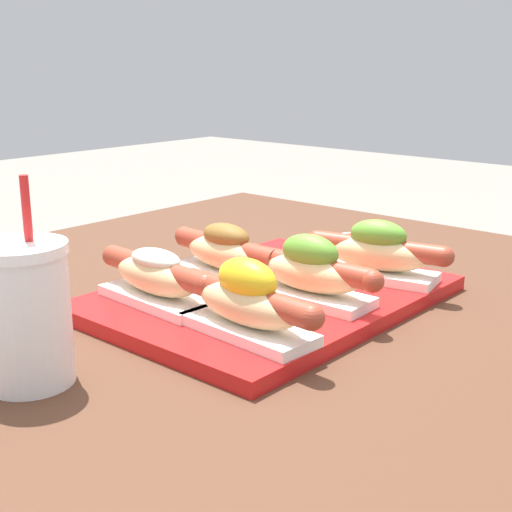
% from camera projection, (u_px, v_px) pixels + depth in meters
% --- Properties ---
extents(serving_tray, '(0.42, 0.31, 0.02)m').
position_uv_depth(serving_tray, '(268.00, 297.00, 0.88)').
color(serving_tray, red).
rests_on(serving_tray, patio_table).
extents(hot_dog_0, '(0.07, 0.20, 0.08)m').
position_uv_depth(hot_dog_0, '(247.00, 302.00, 0.73)').
color(hot_dog_0, white).
rests_on(hot_dog_0, serving_tray).
extents(hot_dog_1, '(0.06, 0.20, 0.08)m').
position_uv_depth(hot_dog_1, '(310.00, 271.00, 0.83)').
color(hot_dog_1, white).
rests_on(hot_dog_1, serving_tray).
extents(hot_dog_2, '(0.09, 0.19, 0.08)m').
position_uv_depth(hot_dog_2, '(377.00, 252.00, 0.92)').
color(hot_dog_2, white).
rests_on(hot_dog_2, serving_tray).
extents(hot_dog_3, '(0.07, 0.20, 0.06)m').
position_uv_depth(hot_dog_3, '(156.00, 276.00, 0.82)').
color(hot_dog_3, white).
rests_on(hot_dog_3, serving_tray).
extents(hot_dog_4, '(0.07, 0.20, 0.07)m').
position_uv_depth(hot_dog_4, '(227.00, 252.00, 0.92)').
color(hot_dog_4, white).
rests_on(hot_dog_4, serving_tray).
extents(sauce_bowl, '(0.07, 0.07, 0.02)m').
position_uv_depth(sauce_bowl, '(356.00, 242.00, 1.14)').
color(sauce_bowl, silver).
rests_on(sauce_bowl, patio_table).
extents(drink_cup, '(0.09, 0.09, 0.19)m').
position_uv_depth(drink_cup, '(25.00, 314.00, 0.65)').
color(drink_cup, white).
rests_on(drink_cup, patio_table).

